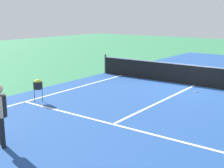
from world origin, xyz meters
name	(u,v)px	position (x,y,z in m)	size (l,w,h in m)	color
ground_plane	(194,86)	(0.00, 0.00, 0.00)	(60.00, 60.00, 0.00)	#337F51
court_surface_inbounds	(194,86)	(0.00, 0.00, 0.00)	(10.62, 24.40, 0.00)	#234C93
line_sideline_left	(34,99)	(-4.11, -5.95, 0.00)	(0.10, 11.89, 0.01)	white
line_service_near	(113,124)	(0.00, -6.40, 0.00)	(8.22, 0.10, 0.01)	white
line_center_service	(162,101)	(0.00, -3.20, 0.00)	(0.10, 6.40, 0.01)	white
net	(195,75)	(0.00, 0.00, 0.49)	(10.48, 0.09, 1.07)	#33383D
ball_hopper	(38,84)	(-3.68, -6.09, 0.68)	(0.34, 0.34, 0.87)	black
tennis_ball_near_net	(197,92)	(0.58, -1.20, 0.03)	(0.07, 0.07, 0.07)	#CCE033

